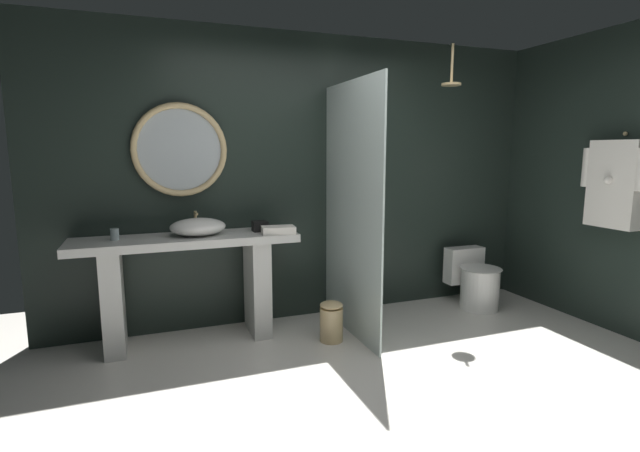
{
  "coord_description": "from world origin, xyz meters",
  "views": [
    {
      "loc": [
        -1.48,
        -2.28,
        1.57
      ],
      "look_at": [
        -0.32,
        0.81,
        1.04
      ],
      "focal_mm": 26.47,
      "sensor_mm": 36.0,
      "label": 1
    }
  ],
  "objects_px": {
    "folded_hand_towel": "(278,230)",
    "rain_shower_head": "(451,79)",
    "tumbler_cup": "(115,234)",
    "waste_bin": "(331,321)",
    "toilet": "(475,281)",
    "hanging_bathrobe": "(615,181)",
    "vessel_sink": "(198,227)",
    "tissue_box": "(260,226)",
    "round_wall_mirror": "(180,150)"
  },
  "relations": [
    {
      "from": "tumbler_cup",
      "to": "waste_bin",
      "type": "relative_size",
      "value": 0.26
    },
    {
      "from": "folded_hand_towel",
      "to": "tumbler_cup",
      "type": "bearing_deg",
      "value": 172.17
    },
    {
      "from": "round_wall_mirror",
      "to": "folded_hand_towel",
      "type": "distance_m",
      "value": 1.05
    },
    {
      "from": "tumbler_cup",
      "to": "toilet",
      "type": "bearing_deg",
      "value": -2.51
    },
    {
      "from": "vessel_sink",
      "to": "waste_bin",
      "type": "relative_size",
      "value": 1.31
    },
    {
      "from": "rain_shower_head",
      "to": "hanging_bathrobe",
      "type": "xyz_separation_m",
      "value": [
        1.05,
        -0.85,
        -0.88
      ]
    },
    {
      "from": "toilet",
      "to": "hanging_bathrobe",
      "type": "bearing_deg",
      "value": -56.62
    },
    {
      "from": "tissue_box",
      "to": "toilet",
      "type": "height_order",
      "value": "tissue_box"
    },
    {
      "from": "toilet",
      "to": "vessel_sink",
      "type": "bearing_deg",
      "value": 177.43
    },
    {
      "from": "vessel_sink",
      "to": "toilet",
      "type": "relative_size",
      "value": 0.77
    },
    {
      "from": "vessel_sink",
      "to": "toilet",
      "type": "height_order",
      "value": "vessel_sink"
    },
    {
      "from": "folded_hand_towel",
      "to": "waste_bin",
      "type": "bearing_deg",
      "value": -35.63
    },
    {
      "from": "hanging_bathrobe",
      "to": "toilet",
      "type": "relative_size",
      "value": 1.39
    },
    {
      "from": "folded_hand_towel",
      "to": "vessel_sink",
      "type": "bearing_deg",
      "value": 166.78
    },
    {
      "from": "tumbler_cup",
      "to": "toilet",
      "type": "xyz_separation_m",
      "value": [
        3.3,
        -0.14,
        -0.67
      ]
    },
    {
      "from": "vessel_sink",
      "to": "hanging_bathrobe",
      "type": "xyz_separation_m",
      "value": [
        3.29,
        -1.04,
        0.36
      ]
    },
    {
      "from": "tumbler_cup",
      "to": "hanging_bathrobe",
      "type": "distance_m",
      "value": 4.07
    },
    {
      "from": "vessel_sink",
      "to": "rain_shower_head",
      "type": "xyz_separation_m",
      "value": [
        2.24,
        -0.19,
        1.24
      ]
    },
    {
      "from": "folded_hand_towel",
      "to": "round_wall_mirror",
      "type": "bearing_deg",
      "value": 152.66
    },
    {
      "from": "tissue_box",
      "to": "rain_shower_head",
      "type": "bearing_deg",
      "value": -7.02
    },
    {
      "from": "tumbler_cup",
      "to": "folded_hand_towel",
      "type": "distance_m",
      "value": 1.27
    },
    {
      "from": "rain_shower_head",
      "to": "waste_bin",
      "type": "distance_m",
      "value": 2.38
    },
    {
      "from": "tissue_box",
      "to": "hanging_bathrobe",
      "type": "xyz_separation_m",
      "value": [
        2.77,
        -1.06,
        0.39
      ]
    },
    {
      "from": "rain_shower_head",
      "to": "folded_hand_towel",
      "type": "distance_m",
      "value": 2.05
    },
    {
      "from": "hanging_bathrobe",
      "to": "waste_bin",
      "type": "xyz_separation_m",
      "value": [
        -2.29,
        0.63,
        -1.15
      ]
    },
    {
      "from": "tumbler_cup",
      "to": "hanging_bathrobe",
      "type": "xyz_separation_m",
      "value": [
        3.91,
        -1.07,
        0.39
      ]
    },
    {
      "from": "vessel_sink",
      "to": "hanging_bathrobe",
      "type": "bearing_deg",
      "value": -17.62
    },
    {
      "from": "tumbler_cup",
      "to": "tissue_box",
      "type": "relative_size",
      "value": 0.72
    },
    {
      "from": "toilet",
      "to": "folded_hand_towel",
      "type": "distance_m",
      "value": 2.15
    },
    {
      "from": "tumbler_cup",
      "to": "toilet",
      "type": "distance_m",
      "value": 3.37
    },
    {
      "from": "waste_bin",
      "to": "folded_hand_towel",
      "type": "xyz_separation_m",
      "value": [
        -0.37,
        0.26,
        0.75
      ]
    },
    {
      "from": "round_wall_mirror",
      "to": "tissue_box",
      "type": "bearing_deg",
      "value": -18.9
    },
    {
      "from": "rain_shower_head",
      "to": "hanging_bathrobe",
      "type": "bearing_deg",
      "value": -38.96
    },
    {
      "from": "tumbler_cup",
      "to": "rain_shower_head",
      "type": "bearing_deg",
      "value": -4.36
    },
    {
      "from": "tissue_box",
      "to": "waste_bin",
      "type": "bearing_deg",
      "value": -41.61
    },
    {
      "from": "hanging_bathrobe",
      "to": "toilet",
      "type": "height_order",
      "value": "hanging_bathrobe"
    },
    {
      "from": "vessel_sink",
      "to": "waste_bin",
      "type": "distance_m",
      "value": 1.34
    },
    {
      "from": "waste_bin",
      "to": "folded_hand_towel",
      "type": "bearing_deg",
      "value": 144.37
    },
    {
      "from": "vessel_sink",
      "to": "folded_hand_towel",
      "type": "relative_size",
      "value": 1.64
    },
    {
      "from": "folded_hand_towel",
      "to": "rain_shower_head",
      "type": "bearing_deg",
      "value": -1.64
    },
    {
      "from": "tumbler_cup",
      "to": "rain_shower_head",
      "type": "distance_m",
      "value": 3.13
    },
    {
      "from": "rain_shower_head",
      "to": "tissue_box",
      "type": "bearing_deg",
      "value": 172.98
    },
    {
      "from": "rain_shower_head",
      "to": "toilet",
      "type": "bearing_deg",
      "value": 9.44
    },
    {
      "from": "tumbler_cup",
      "to": "waste_bin",
      "type": "height_order",
      "value": "tumbler_cup"
    },
    {
      "from": "waste_bin",
      "to": "folded_hand_towel",
      "type": "height_order",
      "value": "folded_hand_towel"
    },
    {
      "from": "tissue_box",
      "to": "round_wall_mirror",
      "type": "distance_m",
      "value": 0.91
    },
    {
      "from": "round_wall_mirror",
      "to": "toilet",
      "type": "bearing_deg",
      "value": -7.13
    },
    {
      "from": "hanging_bathrobe",
      "to": "toilet",
      "type": "distance_m",
      "value": 1.53
    },
    {
      "from": "tumbler_cup",
      "to": "tissue_box",
      "type": "distance_m",
      "value": 1.14
    },
    {
      "from": "vessel_sink",
      "to": "hanging_bathrobe",
      "type": "relative_size",
      "value": 0.56
    }
  ]
}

